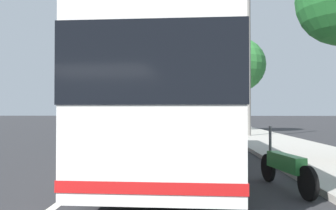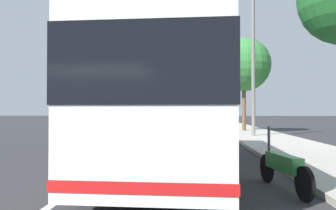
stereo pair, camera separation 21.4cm
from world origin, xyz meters
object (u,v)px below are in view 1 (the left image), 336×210
coach_bus (174,100)px  utility_pole (249,66)px  car_side_street (187,121)px  roadside_tree_far_block (239,65)px  car_far_distant (187,127)px  motorcycle_nearest_curb (285,166)px

coach_bus → utility_pole: size_ratio=1.19×
car_side_street → roadside_tree_far_block: 8.45m
car_far_distant → car_side_street: size_ratio=0.94×
car_side_street → roadside_tree_far_block: size_ratio=0.66×
coach_bus → motorcycle_nearest_curb: (-2.37, -2.33, -1.43)m
coach_bus → car_far_distant: bearing=-0.5°
coach_bus → roadside_tree_far_block: roadside_tree_far_block is taller
motorcycle_nearest_curb → utility_pole: bearing=-17.9°
roadside_tree_far_block → utility_pole: (-5.31, 0.26, -0.74)m
roadside_tree_far_block → coach_bus: bearing=165.0°
car_side_street → roadside_tree_far_block: (-6.12, -3.85, 4.36)m
roadside_tree_far_block → utility_pole: size_ratio=0.82×
car_side_street → utility_pole: bearing=-159.0°
car_far_distant → roadside_tree_far_block: bearing=-37.8°
motorcycle_nearest_curb → roadside_tree_far_block: 19.52m
motorcycle_nearest_curb → utility_pole: 14.21m
roadside_tree_far_block → utility_pole: utility_pole is taller
coach_bus → motorcycle_nearest_curb: bearing=-133.5°
car_side_street → car_far_distant: bearing=-176.8°
motorcycle_nearest_curb → coach_bus: bearing=34.2°
coach_bus → car_far_distant: size_ratio=2.35×
utility_pole → car_far_distant: bearing=94.6°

